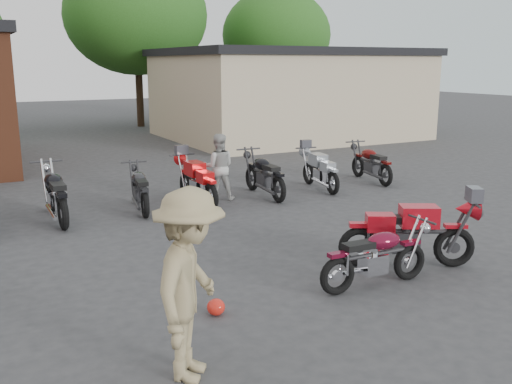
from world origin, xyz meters
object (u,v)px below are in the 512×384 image
sportbike (410,230)px  row_bike_6 (320,168)px  row_bike_2 (55,191)px  person_light (218,167)px  row_bike_3 (140,187)px  row_bike_5 (264,172)px  row_bike_7 (371,161)px  row_bike_4 (197,179)px  helmet (216,307)px  vintage_motorcycle (377,253)px  person_tan (190,285)px

sportbike → row_bike_6: size_ratio=1.11×
sportbike → row_bike_2: 7.12m
sportbike → person_light: 5.66m
row_bike_3 → row_bike_5: 3.08m
row_bike_5 → row_bike_7: row_bike_5 is taller
sportbike → row_bike_4: bearing=133.2°
helmet → sportbike: bearing=3.1°
person_light → row_bike_4: bearing=34.2°
person_light → vintage_motorcycle: bearing=110.9°
sportbike → person_tan: 4.51m
helmet → row_bike_6: (5.46, 5.63, 0.43)m
row_bike_7 → helmet: bearing=136.4°
vintage_motorcycle → row_bike_7: 7.70m
row_bike_4 → row_bike_7: bearing=-89.5°
helmet → row_bike_7: bearing=38.6°
helmet → row_bike_4: 6.07m
person_tan → person_light: bearing=11.4°
helmet → person_tan: bearing=-123.9°
person_light → row_bike_6: 2.79m
helmet → row_bike_5: 6.81m
vintage_motorcycle → row_bike_2: 6.89m
row_bike_3 → row_bike_2: bearing=98.2°
person_light → row_bike_3: size_ratio=0.85×
person_light → row_bike_2: (-3.72, -0.07, -0.17)m
person_tan → row_bike_3: size_ratio=1.09×
sportbike → row_bike_3: sportbike is taller
vintage_motorcycle → sportbike: sportbike is taller
row_bike_7 → row_bike_3: bearing=98.6°
row_bike_3 → person_light: bearing=-78.7°
row_bike_4 → row_bike_5: bearing=-92.6°
person_light → row_bike_4: 0.64m
person_light → row_bike_7: person_light is taller
vintage_motorcycle → row_bike_6: size_ratio=0.95×
row_bike_7 → sportbike: bearing=153.7°
row_bike_5 → row_bike_7: bearing=-84.1°
person_tan → row_bike_3: person_tan is taller
row_bike_2 → row_bike_4: row_bike_2 is taller
person_light → row_bike_6: (2.78, -0.16, -0.25)m
vintage_motorcycle → helmet: bearing=176.6°
helmet → row_bike_4: row_bike_4 is taller
row_bike_2 → row_bike_4: bearing=-90.7°
person_light → row_bike_5: 1.16m
row_bike_4 → row_bike_7: size_ratio=1.03×
vintage_motorcycle → sportbike: (1.00, 0.41, 0.09)m
helmet → row_bike_2: row_bike_2 is taller
row_bike_2 → row_bike_6: (6.49, -0.09, -0.08)m
row_bike_2 → row_bike_6: 6.50m
row_bike_5 → helmet: bearing=148.9°
helmet → person_tan: (-0.82, -1.22, 0.90)m
person_tan → row_bike_6: 9.31m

